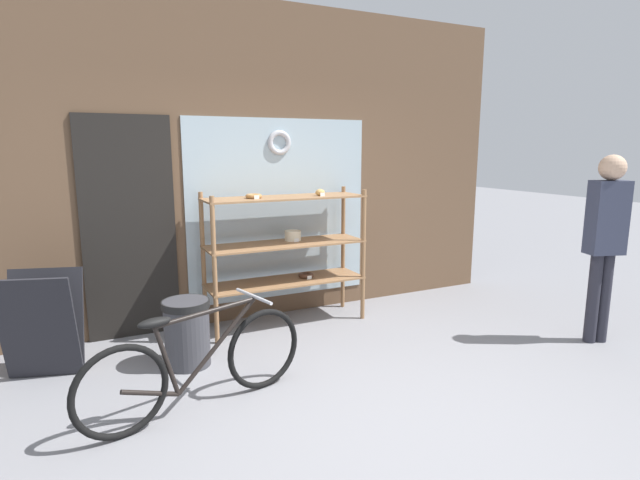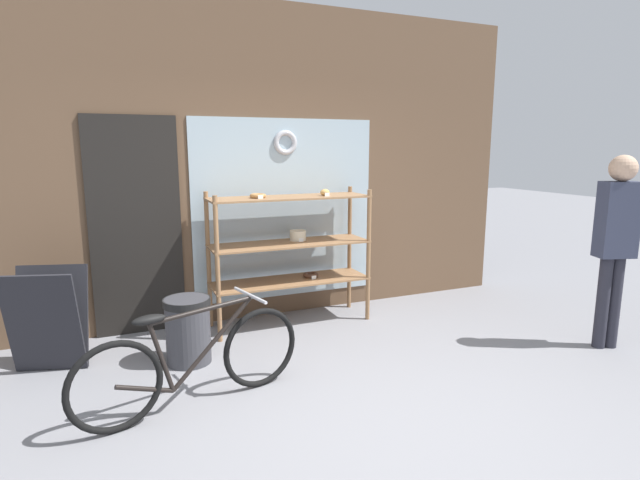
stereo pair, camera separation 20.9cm
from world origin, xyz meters
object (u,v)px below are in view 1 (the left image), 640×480
(sandwich_board, at_px, (42,325))
(pedestrian, at_px, (606,233))
(trash_bin, at_px, (187,330))
(display_case, at_px, (286,244))
(bicycle, at_px, (198,365))

(sandwich_board, distance_m, pedestrian, 4.87)
(sandwich_board, relative_size, trash_bin, 1.49)
(display_case, relative_size, bicycle, 0.99)
(trash_bin, bearing_deg, pedestrian, -18.00)
(sandwich_board, xyz_separation_m, pedestrian, (4.61, -1.45, 0.61))
(display_case, xyz_separation_m, sandwich_board, (-2.19, -0.29, -0.41))
(display_case, height_order, sandwich_board, display_case)
(sandwich_board, bearing_deg, trash_bin, 1.29)
(display_case, height_order, pedestrian, pedestrian)
(bicycle, height_order, trash_bin, bicycle)
(display_case, relative_size, sandwich_board, 1.92)
(display_case, distance_m, sandwich_board, 2.25)
(sandwich_board, relative_size, pedestrian, 0.48)
(display_case, height_order, bicycle, display_case)
(pedestrian, bearing_deg, trash_bin, -179.59)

